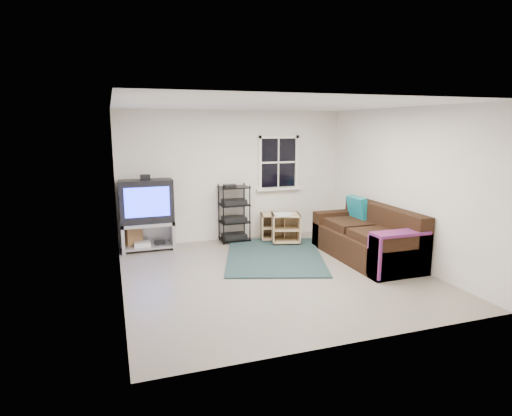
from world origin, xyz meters
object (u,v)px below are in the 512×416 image
object	(u,v)px
side_table_right	(285,226)
sofa	(368,239)
side_table_left	(272,225)
av_rack	(234,217)
tv_unit	(147,209)

from	to	relation	value
side_table_right	sofa	xyz separation A→B (m)	(0.97, -1.42, 0.01)
sofa	side_table_left	bearing A→B (deg)	122.71
av_rack	side_table_right	xyz separation A→B (m)	(0.93, -0.43, -0.16)
side_table_right	side_table_left	bearing A→B (deg)	114.90
av_rack	sofa	size ratio (longest dim) A/B	0.52
av_rack	sofa	world-z (taller)	av_rack
av_rack	side_table_left	distance (m)	0.81
av_rack	side_table_left	xyz separation A→B (m)	(0.78, -0.10, -0.21)
side_table_left	side_table_right	xyz separation A→B (m)	(0.15, -0.33, 0.06)
tv_unit	av_rack	size ratio (longest dim) A/B	1.23
tv_unit	av_rack	bearing A→B (deg)	1.15
side_table_right	sofa	size ratio (longest dim) A/B	0.30
tv_unit	side_table_right	xyz separation A→B (m)	(2.62, -0.39, -0.43)
side_table_left	sofa	bearing A→B (deg)	-57.29
tv_unit	sofa	bearing A→B (deg)	-26.74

